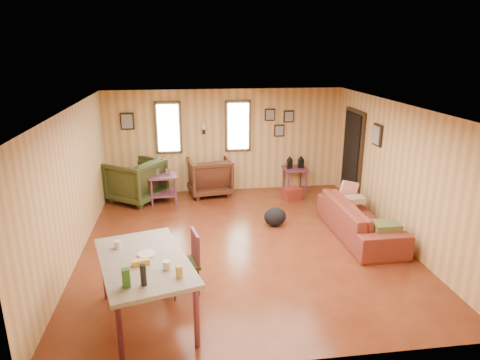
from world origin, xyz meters
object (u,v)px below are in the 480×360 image
(recliner_green, at_px, (136,179))
(side_table, at_px, (295,167))
(sofa, at_px, (360,213))
(recliner_brown, at_px, (209,174))
(dining_table, at_px, (144,266))
(end_table, at_px, (163,183))

(recliner_green, bearing_deg, side_table, 129.44)
(sofa, relative_size, side_table, 2.60)
(sofa, height_order, recliner_brown, recliner_brown)
(dining_table, bearing_deg, sofa, 14.12)
(recliner_brown, bearing_deg, sofa, 125.02)
(recliner_green, height_order, dining_table, dining_table)
(recliner_brown, distance_m, side_table, 2.05)
(end_table, bearing_deg, recliner_brown, 21.60)
(recliner_brown, relative_size, end_table, 1.25)
(recliner_brown, height_order, end_table, recliner_brown)
(recliner_green, bearing_deg, end_table, 110.07)
(recliner_green, xyz_separation_m, side_table, (3.69, 0.25, 0.06))
(sofa, xyz_separation_m, dining_table, (-3.65, -2.08, 0.34))
(end_table, bearing_deg, side_table, 7.65)
(end_table, relative_size, side_table, 0.90)
(sofa, xyz_separation_m, end_table, (-3.60, 2.27, -0.00))
(recliner_green, bearing_deg, recliner_brown, 134.08)
(recliner_brown, distance_m, dining_table, 4.89)
(side_table, bearing_deg, recliner_brown, -179.94)
(recliner_green, relative_size, end_table, 1.34)
(side_table, bearing_deg, dining_table, -123.40)
(sofa, xyz_separation_m, recliner_brown, (-2.56, 2.68, 0.05))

